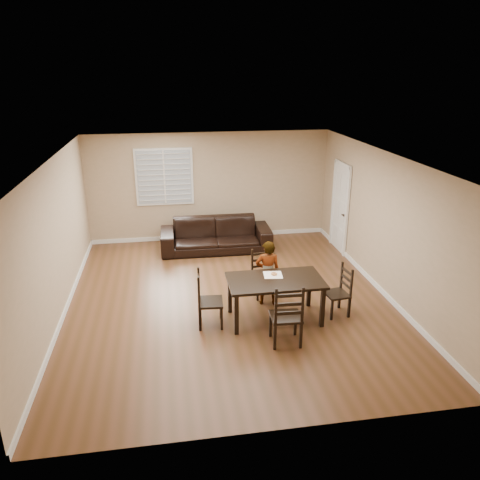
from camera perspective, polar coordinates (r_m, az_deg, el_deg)
name	(u,v)px	position (r m, az deg, el deg)	size (l,w,h in m)	color
ground	(229,299)	(9.00, -1.33, -7.22)	(7.00, 7.00, 0.00)	brown
room	(229,205)	(8.50, -1.35, 4.23)	(6.04, 7.04, 2.72)	tan
dining_table	(275,284)	(8.05, 4.32, -5.38)	(1.63, 0.92, 0.76)	black
chair_near	(262,274)	(9.06, 2.67, -4.11)	(0.46, 0.43, 0.91)	black
chair_far	(288,320)	(7.40, 5.82, -9.62)	(0.50, 0.47, 1.06)	black
chair_left	(203,301)	(7.98, -4.50, -7.44)	(0.45, 0.48, 0.99)	black
chair_right	(342,292)	(8.53, 12.35, -6.22)	(0.43, 0.46, 0.92)	black
child	(268,273)	(8.59, 3.39, -4.02)	(0.45, 0.30, 1.24)	gray
napkin	(273,275)	(8.17, 4.03, -4.26)	(0.32, 0.32, 0.00)	white
donut	(274,274)	(8.17, 4.18, -4.10)	(0.11, 0.11, 0.04)	#C68147
sofa	(216,235)	(11.23, -2.97, 0.62)	(2.61, 1.02, 0.76)	black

